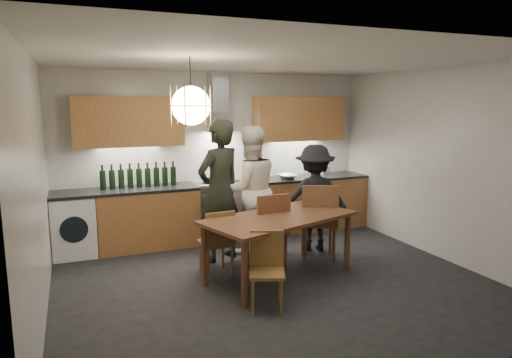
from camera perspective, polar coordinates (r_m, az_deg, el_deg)
name	(u,v)px	position (r m, az deg, el deg)	size (l,w,h in m)	color
ground	(274,282)	(5.62, 2.32, -12.74)	(5.00, 5.00, 0.00)	black
room_shell	(275,140)	(5.22, 2.44, 4.86)	(5.02, 4.52, 2.61)	white
counter_run	(225,210)	(7.23, -3.90, -3.91)	(5.00, 0.62, 0.90)	#B77B46
range_stove	(224,211)	(7.22, -4.06, -4.00)	(0.90, 0.60, 0.92)	silver
wall_fixtures	(220,119)	(7.14, -4.50, 7.46)	(4.30, 0.54, 1.10)	tan
pendant_lamp	(191,106)	(4.77, -8.14, 9.06)	(0.43, 0.43, 0.70)	black
dining_table	(279,223)	(5.55, 2.91, -5.55)	(2.04, 1.44, 0.78)	brown
chair_back_left	(218,239)	(5.67, -4.78, -7.45)	(0.40, 0.40, 0.83)	brown
chair_back_mid	(270,226)	(5.83, 1.72, -5.94)	(0.48, 0.48, 1.01)	brown
chair_back_right	(319,217)	(6.20, 7.90, -4.75)	(0.64, 0.64, 1.06)	brown
chair_front	(267,264)	(4.87, 1.36, -10.59)	(0.47, 0.47, 0.80)	brown
person_left	(219,191)	(6.15, -4.59, -1.48)	(0.70, 0.46, 1.92)	black
person_mid	(250,190)	(6.44, -0.79, -1.42)	(0.88, 0.69, 1.81)	white
person_right	(314,198)	(6.65, 7.32, -2.34)	(0.99, 0.57, 1.54)	black
mixing_bowl	(288,177)	(7.43, 3.99, 0.30)	(0.30, 0.30, 0.07)	silver
stock_pot	(324,171)	(7.92, 8.55, 0.97)	(0.17, 0.17, 0.12)	#B7B7BB
wine_bottles	(139,175)	(6.88, -14.42, 0.46)	(1.10, 0.09, 0.36)	black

